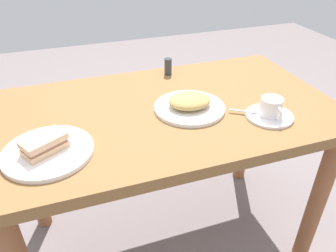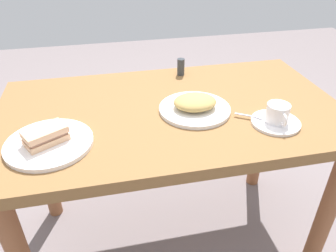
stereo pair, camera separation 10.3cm
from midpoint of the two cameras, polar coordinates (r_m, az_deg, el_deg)
name	(u,v)px [view 2 (the right image)]	position (r m, az deg, el deg)	size (l,w,h in m)	color
ground_plane	(170,237)	(1.67, 2.30, -18.93)	(6.00, 6.00, 0.00)	slate
dining_table	(171,133)	(1.25, 2.91, -1.27)	(1.26, 0.72, 0.72)	brown
sandwich_plate	(49,143)	(1.04, -17.49, -3.00)	(0.27, 0.27, 0.01)	white
sandwich_front	(46,136)	(1.02, -18.04, -1.70)	(0.14, 0.12, 0.05)	#E5AF82
coffee_saucer	(275,122)	(1.17, 20.76, 0.52)	(0.16, 0.16, 0.01)	white
coffee_cup	(278,113)	(1.15, 21.17, 2.10)	(0.08, 0.10, 0.06)	white
spoon	(254,117)	(1.17, 17.30, 1.51)	(0.09, 0.06, 0.01)	silver
side_plate	(195,109)	(1.18, 7.21, 2.89)	(0.26, 0.26, 0.01)	white
side_food_pile	(195,102)	(1.16, 7.30, 4.13)	(0.15, 0.13, 0.04)	tan
salt_shaker	(181,67)	(1.45, 4.34, 10.26)	(0.03, 0.03, 0.07)	#33383D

